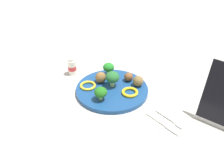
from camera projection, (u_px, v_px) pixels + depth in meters
name	position (u px, v px, depth m)	size (l,w,h in m)	color
ground_plane	(112.00, 92.00, 1.06)	(4.00, 4.00, 0.00)	#B2B2AD
plate	(112.00, 90.00, 1.06)	(0.28, 0.28, 0.02)	navy
broccoli_floret_near_rim	(101.00, 92.00, 0.98)	(0.05, 0.05, 0.05)	#98C872
broccoli_floret_front_left	(109.00, 68.00, 1.11)	(0.05, 0.05, 0.06)	#94C978
broccoli_floret_mid_left	(112.00, 77.00, 1.05)	(0.05, 0.05, 0.06)	#A2CE80
meatball_back_right	(138.00, 81.00, 1.06)	(0.04, 0.04, 0.04)	brown
meatball_mid_right	(129.00, 77.00, 1.09)	(0.04, 0.04, 0.04)	brown
meatball_back_left	(101.00, 77.00, 1.08)	(0.04, 0.04, 0.04)	brown
pepper_ring_back_left	(130.00, 92.00, 1.02)	(0.06, 0.06, 0.01)	yellow
pepper_ring_back_right	(88.00, 86.00, 1.06)	(0.06, 0.06, 0.01)	yellow
napkin	(166.00, 121.00, 0.92)	(0.17, 0.12, 0.01)	white
fork	(171.00, 119.00, 0.92)	(0.12, 0.02, 0.01)	silver
knife	(164.00, 124.00, 0.90)	(0.15, 0.02, 0.01)	white
yogurt_bottle	(72.00, 67.00, 1.15)	(0.04, 0.04, 0.07)	white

